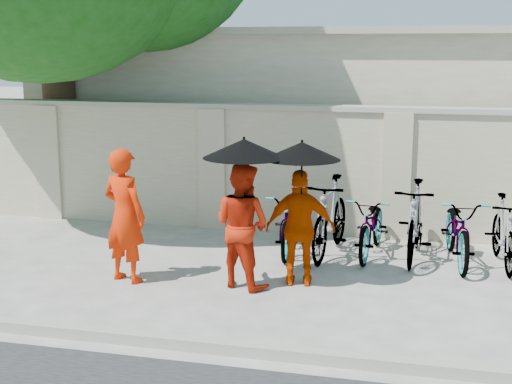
# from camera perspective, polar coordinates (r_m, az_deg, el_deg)

# --- Properties ---
(ground) EXTENTS (80.00, 80.00, 0.00)m
(ground) POSITION_cam_1_polar(r_m,az_deg,el_deg) (8.96, -3.05, -8.00)
(ground) COLOR #B8B4A7
(kerb) EXTENTS (40.00, 0.16, 0.12)m
(kerb) POSITION_cam_1_polar(r_m,az_deg,el_deg) (7.44, -6.89, -11.79)
(kerb) COLOR gray
(kerb) RESTS_ON ground
(compound_wall) EXTENTS (20.00, 0.30, 2.00)m
(compound_wall) POSITION_cam_1_polar(r_m,az_deg,el_deg) (11.55, 6.25, 1.54)
(compound_wall) COLOR #C7BB8E
(compound_wall) RESTS_ON ground
(building_behind) EXTENTS (14.00, 6.00, 3.20)m
(building_behind) POSITION_cam_1_polar(r_m,az_deg,el_deg) (15.15, 11.98, 6.04)
(building_behind) COLOR beige
(building_behind) RESTS_ON ground
(monk_left) EXTENTS (0.74, 0.60, 1.74)m
(monk_left) POSITION_cam_1_polar(r_m,az_deg,el_deg) (9.29, -10.47, -1.87)
(monk_left) COLOR red
(monk_left) RESTS_ON ground
(monk_center) EXTENTS (0.95, 0.86, 1.59)m
(monk_center) POSITION_cam_1_polar(r_m,az_deg,el_deg) (8.96, -1.12, -2.66)
(monk_center) COLOR #B61E07
(monk_center) RESTS_ON ground
(parasol_center) EXTENTS (1.02, 1.02, 1.00)m
(parasol_center) POSITION_cam_1_polar(r_m,az_deg,el_deg) (8.68, -0.97, 3.50)
(parasol_center) COLOR black
(parasol_center) RESTS_ON ground
(monk_right) EXTENTS (0.92, 0.49, 1.49)m
(monk_right) POSITION_cam_1_polar(r_m,az_deg,el_deg) (9.02, 3.58, -2.90)
(monk_right) COLOR #B63200
(monk_right) RESTS_ON ground
(parasol_right) EXTENTS (0.96, 0.96, 1.01)m
(parasol_right) POSITION_cam_1_polar(r_m,az_deg,el_deg) (8.74, 3.70, 3.31)
(parasol_right) COLOR black
(parasol_right) RESTS_ON ground
(bike_0) EXTENTS (0.77, 1.80, 0.92)m
(bike_0) POSITION_cam_1_polar(r_m,az_deg,el_deg) (10.55, 2.75, -2.36)
(bike_0) COLOR gray
(bike_0) RESTS_ON ground
(bike_1) EXTENTS (0.74, 1.96, 1.15)m
(bike_1) POSITION_cam_1_polar(r_m,az_deg,el_deg) (10.38, 5.96, -2.00)
(bike_1) COLOR gray
(bike_1) RESTS_ON ground
(bike_2) EXTENTS (0.75, 1.76, 0.90)m
(bike_2) POSITION_cam_1_polar(r_m,az_deg,el_deg) (10.48, 9.30, -2.64)
(bike_2) COLOR gray
(bike_2) RESTS_ON ground
(bike_3) EXTENTS (0.63, 1.89, 1.12)m
(bike_3) POSITION_cam_1_polar(r_m,az_deg,el_deg) (10.38, 12.60, -2.30)
(bike_3) COLOR gray
(bike_3) RESTS_ON ground
(bike_4) EXTENTS (0.85, 1.90, 0.97)m
(bike_4) POSITION_cam_1_polar(r_m,az_deg,el_deg) (10.37, 15.89, -2.92)
(bike_4) COLOR gray
(bike_4) RESTS_ON ground
(bike_5) EXTENTS (0.60, 1.67, 0.98)m
(bike_5) POSITION_cam_1_polar(r_m,az_deg,el_deg) (10.38, 19.21, -3.06)
(bike_5) COLOR gray
(bike_5) RESTS_ON ground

